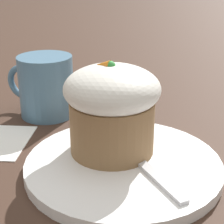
# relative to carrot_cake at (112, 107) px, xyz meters

# --- Properties ---
(ground_plane) EXTENTS (4.00, 4.00, 0.00)m
(ground_plane) POSITION_rel_carrot_cake_xyz_m (-0.02, 0.02, -0.06)
(ground_plane) COLOR #3D281E
(dessert_plate) EXTENTS (0.21, 0.21, 0.01)m
(dessert_plate) POSITION_rel_carrot_cake_xyz_m (-0.02, 0.02, -0.06)
(dessert_plate) COLOR white
(dessert_plate) RESTS_ON ground_plane
(carrot_cake) EXTENTS (0.10, 0.10, 0.10)m
(carrot_cake) POSITION_rel_carrot_cake_xyz_m (0.00, 0.00, 0.00)
(carrot_cake) COLOR olive
(carrot_cake) RESTS_ON dessert_plate
(spoon) EXTENTS (0.11, 0.09, 0.01)m
(spoon) POSITION_rel_carrot_cake_xyz_m (-0.03, 0.01, -0.05)
(spoon) COLOR silver
(spoon) RESTS_ON dessert_plate
(coffee_cup) EXTENTS (0.11, 0.08, 0.09)m
(coffee_cup) POSITION_rel_carrot_cake_xyz_m (0.14, -0.08, -0.02)
(coffee_cup) COLOR teal
(coffee_cup) RESTS_ON ground_plane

